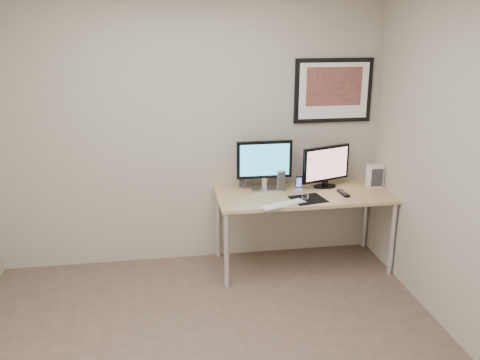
{
  "coord_description": "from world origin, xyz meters",
  "views": [
    {
      "loc": [
        -0.28,
        -2.93,
        2.26
      ],
      "look_at": [
        0.37,
        1.1,
        0.97
      ],
      "focal_mm": 38.0,
      "sensor_mm": 36.0,
      "label": 1
    }
  ],
  "objects": [
    {
      "name": "room",
      "position": [
        0.0,
        0.45,
        1.64
      ],
      "size": [
        3.6,
        3.6,
        3.6
      ],
      "color": "white",
      "rests_on": "ground"
    },
    {
      "name": "desk",
      "position": [
        1.0,
        1.35,
        0.66
      ],
      "size": [
        1.6,
        0.7,
        0.73
      ],
      "color": "olive",
      "rests_on": "floor"
    },
    {
      "name": "framed_art",
      "position": [
        1.35,
        1.68,
        1.62
      ],
      "size": [
        0.75,
        0.04,
        0.6
      ],
      "color": "black",
      "rests_on": "room"
    },
    {
      "name": "monitor_large",
      "position": [
        0.66,
        1.5,
        0.99
      ],
      "size": [
        0.52,
        0.17,
        0.47
      ],
      "rotation": [
        0.0,
        0.0,
        0.0
      ],
      "color": "silver",
      "rests_on": "desk"
    },
    {
      "name": "monitor_tv",
      "position": [
        1.25,
        1.49,
        0.94
      ],
      "size": [
        0.49,
        0.2,
        0.4
      ],
      "rotation": [
        0.0,
        0.0,
        0.33
      ],
      "color": "black",
      "rests_on": "desk"
    },
    {
      "name": "speaker_left",
      "position": [
        0.47,
        1.58,
        0.82
      ],
      "size": [
        0.09,
        0.09,
        0.19
      ],
      "primitive_type": "cylinder",
      "rotation": [
        0.0,
        0.0,
        -0.31
      ],
      "color": "silver",
      "rests_on": "desk"
    },
    {
      "name": "speaker_right",
      "position": [
        0.81,
        1.46,
        0.83
      ],
      "size": [
        0.09,
        0.09,
        0.2
      ],
      "primitive_type": "cylinder",
      "rotation": [
        0.0,
        0.0,
        -0.08
      ],
      "color": "silver",
      "rests_on": "desk"
    },
    {
      "name": "phone_dock",
      "position": [
        0.98,
        1.46,
        0.8
      ],
      "size": [
        0.06,
        0.06,
        0.13
      ],
      "primitive_type": "cube",
      "rotation": [
        0.0,
        0.0,
        -0.05
      ],
      "color": "black",
      "rests_on": "desk"
    },
    {
      "name": "keyboard",
      "position": [
        0.74,
        1.07,
        0.74
      ],
      "size": [
        0.44,
        0.27,
        0.01
      ],
      "primitive_type": "cube",
      "rotation": [
        0.0,
        0.0,
        0.39
      ],
      "color": "silver",
      "rests_on": "desk"
    },
    {
      "name": "mousepad",
      "position": [
        0.99,
        1.18,
        0.73
      ],
      "size": [
        0.33,
        0.31,
        0.0
      ],
      "primitive_type": "cube",
      "rotation": [
        0.0,
        0.0,
        0.19
      ],
      "color": "black",
      "rests_on": "desk"
    },
    {
      "name": "mouse",
      "position": [
        0.97,
        1.21,
        0.75
      ],
      "size": [
        0.08,
        0.11,
        0.03
      ],
      "primitive_type": "ellipsoid",
      "rotation": [
        0.0,
        0.0,
        -0.33
      ],
      "color": "black",
      "rests_on": "mousepad"
    },
    {
      "name": "remote",
      "position": [
        1.35,
        1.26,
        0.74
      ],
      "size": [
        0.06,
        0.19,
        0.02
      ],
      "primitive_type": "cube",
      "rotation": [
        0.0,
        0.0,
        0.06
      ],
      "color": "black",
      "rests_on": "desk"
    },
    {
      "name": "fan_unit",
      "position": [
        1.72,
        1.42,
        0.84
      ],
      "size": [
        0.14,
        0.1,
        0.22
      ],
      "primitive_type": "cube",
      "rotation": [
        0.0,
        0.0,
        -0.0
      ],
      "color": "silver",
      "rests_on": "desk"
    }
  ]
}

